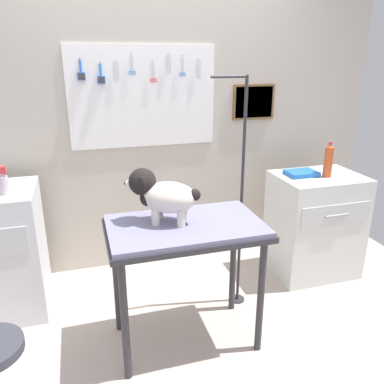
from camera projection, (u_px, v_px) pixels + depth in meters
name	position (u px, v px, depth m)	size (l,w,h in m)	color
ground	(195.00, 355.00, 2.46)	(4.40, 4.00, 0.04)	#BDAC9E
rear_wall_panel	(151.00, 133.00, 3.23)	(4.00, 0.11, 2.30)	#B7AEA1
grooming_table	(185.00, 238.00, 2.33)	(0.94, 0.56, 0.83)	#2D2D33
grooming_arm	(240.00, 206.00, 2.72)	(0.30, 0.11, 1.65)	#2D2D33
dog	(161.00, 194.00, 2.27)	(0.44, 0.32, 0.33)	silver
cabinet_right	(314.00, 224.00, 3.26)	(0.68, 0.54, 0.86)	silver
pump_bottle_white	(3.00, 183.00, 2.50)	(0.06, 0.06, 0.19)	#B7ABB4
soda_bottle	(328.00, 161.00, 3.05)	(0.07, 0.07, 0.28)	#BF4B23
supply_tray	(301.00, 173.00, 3.12)	(0.24, 0.18, 0.04)	blue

